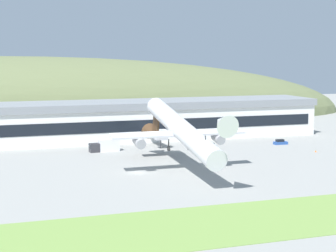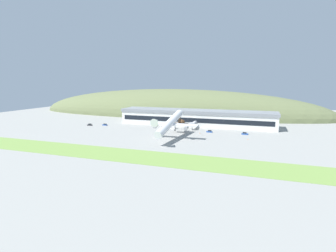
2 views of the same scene
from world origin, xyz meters
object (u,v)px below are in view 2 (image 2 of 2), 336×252
at_px(service_car_2, 105,125).
at_px(service_car_3, 90,125).
at_px(traffic_cone_1, 200,133).
at_px(traffic_cone_0, 248,139).
at_px(jetway_0, 193,124).
at_px(terminal_building, 196,117).
at_px(service_car_0, 210,131).
at_px(cargo_airplane, 171,123).
at_px(fuel_truck, 170,127).
at_px(service_car_1, 245,134).

xyz_separation_m(service_car_2, service_car_3, (-10.81, -4.52, 0.06)).
bearing_deg(traffic_cone_1, service_car_2, 174.50).
bearing_deg(traffic_cone_0, traffic_cone_1, 163.15).
xyz_separation_m(jetway_0, traffic_cone_0, (38.77, -23.22, -3.71)).
xyz_separation_m(terminal_building, traffic_cone_1, (9.70, -30.36, -6.63)).
bearing_deg(traffic_cone_0, jetway_0, 149.07).
height_order(jetway_0, traffic_cone_0, jetway_0).
bearing_deg(terminal_building, service_car_0, -58.47).
bearing_deg(jetway_0, cargo_airplane, -98.87).
xyz_separation_m(cargo_airplane, service_car_3, (-74.55, 24.34, -8.88)).
xyz_separation_m(cargo_airplane, traffic_cone_0, (44.28, 12.09, -9.25)).
height_order(service_car_3, fuel_truck, fuel_truck).
relative_size(terminal_building, service_car_2, 31.49).
distance_m(service_car_3, fuel_truck, 64.11).
bearing_deg(service_car_3, service_car_2, 22.72).
relative_size(terminal_building, fuel_truck, 13.99).
xyz_separation_m(fuel_truck, traffic_cone_1, (24.23, -10.22, -1.29)).
xyz_separation_m(service_car_0, service_car_2, (-82.52, 1.71, -0.05)).
distance_m(service_car_1, service_car_2, 105.52).
distance_m(fuel_truck, traffic_cone_0, 58.52).
distance_m(jetway_0, service_car_3, 80.87).
xyz_separation_m(fuel_truck, traffic_cone_0, (55.14, -19.58, -1.29)).
relative_size(service_car_0, traffic_cone_1, 6.85).
height_order(service_car_1, service_car_3, service_car_3).
bearing_deg(terminal_building, jetway_0, -83.63).
xyz_separation_m(jetway_0, fuel_truck, (-16.37, -3.65, -2.42)).
xyz_separation_m(service_car_3, traffic_cone_1, (87.92, -2.90, -0.38)).
height_order(jetway_0, service_car_3, jetway_0).
distance_m(terminal_building, jetway_0, 16.85).
bearing_deg(service_car_1, traffic_cone_1, -168.69).
relative_size(service_car_1, fuel_truck, 0.49).
xyz_separation_m(jetway_0, cargo_airplane, (-5.51, -35.31, 5.55)).
height_order(jetway_0, service_car_2, jetway_0).
height_order(service_car_1, traffic_cone_0, service_car_1).
bearing_deg(terminal_building, fuel_truck, -125.81).
height_order(jetway_0, traffic_cone_1, jetway_0).
bearing_deg(service_car_1, service_car_3, -178.63).
bearing_deg(traffic_cone_1, service_car_1, 11.31).
bearing_deg(cargo_airplane, fuel_truck, 108.94).
bearing_deg(service_car_2, traffic_cone_0, -8.83).
distance_m(service_car_1, traffic_cone_0, 15.25).
relative_size(jetway_0, service_car_3, 3.08).
height_order(terminal_building, jetway_0, terminal_building).
height_order(service_car_1, traffic_cone_1, service_car_1).
height_order(terminal_building, traffic_cone_0, terminal_building).
bearing_deg(traffic_cone_1, terminal_building, 107.73).
bearing_deg(service_car_1, jetway_0, 167.28).
xyz_separation_m(service_car_3, traffic_cone_0, (118.82, -12.26, -0.38)).
height_order(service_car_3, traffic_cone_0, service_car_3).
height_order(service_car_2, traffic_cone_0, service_car_2).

